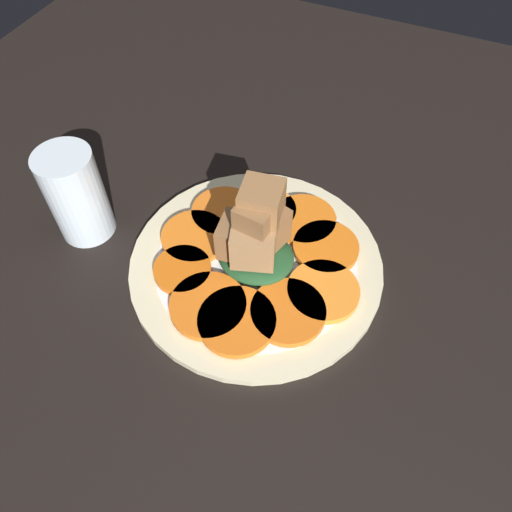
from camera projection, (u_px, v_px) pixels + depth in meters
The scene contains 15 objects.
table_slab at pixel (256, 272), 57.85cm from camera, with size 120.00×120.00×2.00cm, color black.
plate at pixel (256, 264), 56.63cm from camera, with size 28.56×28.56×1.05cm.
carrot_slice_0 at pixel (266, 211), 60.19cm from camera, with size 7.19×7.19×0.86cm, color orange.
carrot_slice_1 at pixel (224, 212), 60.05cm from camera, with size 7.79×7.79×0.86cm, color orange.
carrot_slice_2 at pixel (193, 239), 57.57cm from camera, with size 7.68×7.68×0.86cm, color orange.
carrot_slice_3 at pixel (182, 270), 54.94cm from camera, with size 6.38×6.38×0.86cm, color #D56013.
carrot_slice_4 at pixel (208, 305), 52.21cm from camera, with size 8.13×8.13×0.86cm, color orange.
carrot_slice_5 at pixel (237, 321), 51.09cm from camera, with size 8.13×8.13×0.86cm, color orange.
carrot_slice_6 at pixel (288, 311), 51.76cm from camera, with size 7.91×7.91×0.86cm, color orange.
carrot_slice_7 at pixel (323, 291), 53.28cm from camera, with size 7.79×7.79×0.86cm, color orange.
carrot_slice_8 at pixel (326, 247), 56.81cm from camera, with size 7.54×7.54×0.86cm, color orange.
carrot_slice_9 at pixel (304, 220), 59.31cm from camera, with size 7.65×7.65×0.86cm, color orange.
center_pile at pixel (254, 235), 53.04cm from camera, with size 8.58×8.29×10.34cm.
fork at pixel (270, 217), 59.90cm from camera, with size 17.31×5.49×0.40cm.
water_glass at pixel (76, 195), 56.02cm from camera, with size 6.41×6.41×11.39cm.
Camera 1 is at (-13.48, 30.31, 48.43)cm, focal length 35.00 mm.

